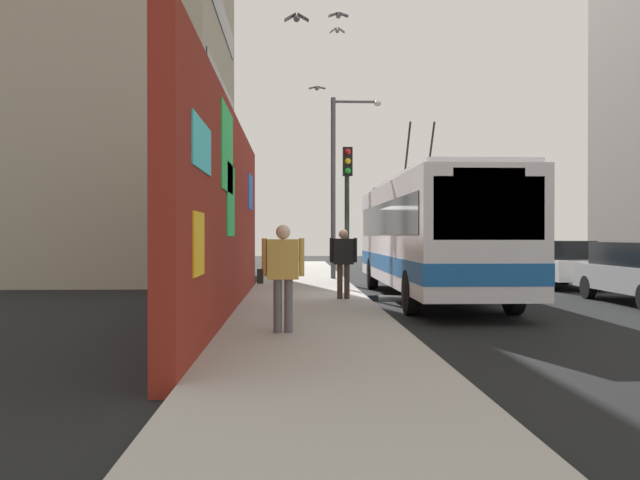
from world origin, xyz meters
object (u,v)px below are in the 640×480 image
at_px(parked_car_navy, 506,257).
at_px(pedestrian_at_curb, 343,257).
at_px(parked_car_white, 559,263).
at_px(parked_car_red, 469,254).
at_px(pedestrian_near_wall, 283,269).
at_px(traffic_light, 347,194).
at_px(city_bus, 429,233).
at_px(street_lamp, 339,174).

height_order(parked_car_navy, pedestrian_at_curb, pedestrian_at_curb).
distance_m(parked_car_white, pedestrian_at_curb, 9.39).
distance_m(parked_car_red, pedestrian_near_wall, 24.87).
relative_size(parked_car_red, traffic_light, 1.00).
xyz_separation_m(parked_car_red, pedestrian_near_wall, (-23.14, 9.12, 0.38)).
relative_size(parked_car_navy, traffic_light, 0.98).
height_order(parked_car_red, pedestrian_near_wall, pedestrian_near_wall).
bearing_deg(pedestrian_near_wall, parked_car_red, -21.52).
height_order(parked_car_navy, pedestrian_near_wall, pedestrian_near_wall).
relative_size(parked_car_navy, pedestrian_near_wall, 2.32).
relative_size(city_bus, street_lamp, 1.71).
bearing_deg(parked_car_red, pedestrian_near_wall, 158.48).
height_order(city_bus, parked_car_navy, city_bus).
xyz_separation_m(pedestrian_near_wall, traffic_light, (8.81, -1.77, 1.78)).
bearing_deg(city_bus, pedestrian_at_curb, 118.57).
distance_m(city_bus, pedestrian_at_curb, 2.88).
distance_m(city_bus, parked_car_navy, 11.17).
height_order(parked_car_white, street_lamp, street_lamp).
bearing_deg(city_bus, parked_car_white, -52.04).
relative_size(city_bus, traffic_light, 2.73).
bearing_deg(pedestrian_at_curb, pedestrian_near_wall, 166.42).
bearing_deg(street_lamp, parked_car_navy, -67.73).
xyz_separation_m(parked_car_white, parked_car_red, (11.73, -0.00, -0.00)).
distance_m(city_bus, parked_car_red, 16.65).
relative_size(traffic_light, street_lamp, 0.63).
bearing_deg(city_bus, parked_car_navy, -27.87).
bearing_deg(street_lamp, parked_car_white, -111.24).
height_order(parked_car_navy, parked_car_red, same).
height_order(city_bus, traffic_light, city_bus).
bearing_deg(parked_car_navy, city_bus, 152.13).
height_order(parked_car_white, parked_car_navy, same).
bearing_deg(pedestrian_near_wall, pedestrian_at_curb, -13.58).
bearing_deg(parked_car_white, traffic_light, 109.43).
xyz_separation_m(pedestrian_at_curb, traffic_light, (2.81, -0.32, 1.79)).
bearing_deg(city_bus, traffic_light, 55.75).
bearing_deg(pedestrian_near_wall, parked_car_white, -38.65).
xyz_separation_m(pedestrian_near_wall, street_lamp, (14.22, -1.88, 2.82)).
distance_m(pedestrian_at_curb, traffic_light, 3.35).
height_order(parked_car_white, pedestrian_at_curb, pedestrian_at_curb).
relative_size(parked_car_navy, pedestrian_at_curb, 2.35).
relative_size(parked_car_white, traffic_light, 1.03).
height_order(parked_car_white, parked_car_red, same).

